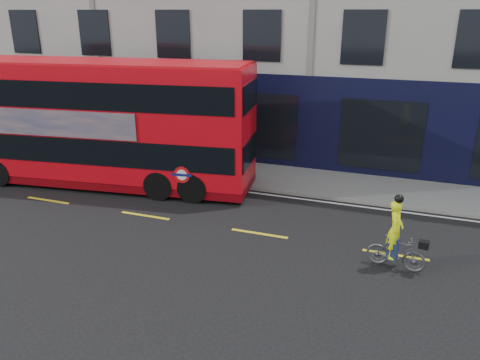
% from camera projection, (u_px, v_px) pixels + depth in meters
% --- Properties ---
extents(ground, '(120.00, 120.00, 0.00)m').
position_uv_depth(ground, '(243.00, 256.00, 13.03)').
color(ground, black).
rests_on(ground, ground).
extents(pavement, '(60.00, 3.00, 0.12)m').
position_uv_depth(pavement, '(296.00, 180.00, 18.77)').
color(pavement, gray).
rests_on(pavement, ground).
extents(kerb, '(60.00, 0.12, 0.13)m').
position_uv_depth(kerb, '(287.00, 192.00, 17.44)').
color(kerb, slate).
rests_on(kerb, ground).
extents(road_edge_line, '(58.00, 0.10, 0.01)m').
position_uv_depth(road_edge_line, '(285.00, 197.00, 17.20)').
color(road_edge_line, silver).
rests_on(road_edge_line, ground).
extents(lane_dashes, '(58.00, 0.12, 0.01)m').
position_uv_depth(lane_dashes, '(259.00, 234.00, 14.36)').
color(lane_dashes, gold).
rests_on(lane_dashes, ground).
extents(bus, '(11.99, 4.10, 4.75)m').
position_uv_depth(bus, '(100.00, 123.00, 17.82)').
color(bus, red).
rests_on(bus, ground).
extents(cyclist, '(1.58, 0.64, 2.08)m').
position_uv_depth(cyclist, '(396.00, 244.00, 12.23)').
color(cyclist, '#4F5154').
rests_on(cyclist, ground).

